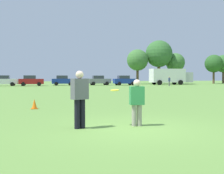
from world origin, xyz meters
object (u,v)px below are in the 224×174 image
(parked_car_mid_right, at_px, (63,80))
(box_truck, at_px, (170,76))
(frisbee, at_px, (115,90))
(parked_car_far_right, at_px, (124,80))
(bystander_sideline_watcher, at_px, (169,81))
(traffic_cone, at_px, (34,104))
(parked_car_near_right, at_px, (99,80))
(player_thrower, at_px, (80,96))
(player_defender, at_px, (137,100))
(parked_car_center, at_px, (31,81))
(parked_car_mid_left, at_px, (5,81))

(parked_car_mid_right, xyz_separation_m, box_truck, (21.11, -1.15, 0.83))
(frisbee, height_order, parked_car_far_right, parked_car_far_right)
(parked_car_far_right, xyz_separation_m, bystander_sideline_watcher, (5.88, -6.68, -0.01))
(box_truck, height_order, bystander_sideline_watcher, box_truck)
(traffic_cone, bearing_deg, box_truck, 55.26)
(parked_car_near_right, height_order, box_truck, box_truck)
(parked_car_far_right, distance_m, box_truck, 9.96)
(player_thrower, distance_m, player_defender, 1.78)
(parked_car_near_right, relative_size, bystander_sideline_watcher, 2.62)
(bystander_sideline_watcher, bearing_deg, parked_car_far_right, 131.36)
(player_thrower, xyz_separation_m, frisbee, (1.11, 0.14, 0.15))
(frisbee, height_order, parked_car_center, parked_car_center)
(parked_car_far_right, distance_m, bystander_sideline_watcher, 8.90)
(parked_car_center, height_order, parked_car_near_right, same)
(parked_car_center, height_order, parked_car_far_right, same)
(parked_car_center, bearing_deg, player_thrower, -86.87)
(player_defender, bearing_deg, parked_car_mid_right, 87.99)
(parked_car_far_right, bearing_deg, parked_car_mid_left, 176.37)
(frisbee, bearing_deg, parked_car_far_right, 72.15)
(parked_car_center, bearing_deg, traffic_cone, -88.52)
(frisbee, bearing_deg, bystander_sideline_watcher, 61.14)
(box_truck, xyz_separation_m, bystander_sideline_watcher, (-4.00, -7.65, -0.84))
(parked_car_mid_left, xyz_separation_m, parked_car_mid_right, (10.06, 0.76, 0.00))
(parked_car_center, height_order, bystander_sideline_watcher, parked_car_center)
(traffic_cone, relative_size, parked_car_mid_left, 0.11)
(parked_car_far_right, bearing_deg, box_truck, 5.60)
(frisbee, xyz_separation_m, parked_car_center, (-3.42, 42.13, -0.19))
(parked_car_near_right, bearing_deg, frisbee, -101.62)
(player_thrower, xyz_separation_m, traffic_cone, (-1.36, 5.65, -0.74))
(player_defender, distance_m, bystander_sideline_watcher, 39.88)
(player_defender, xyz_separation_m, parked_car_mid_right, (1.55, 44.04, 0.11))
(player_defender, relative_size, parked_car_mid_left, 0.34)
(player_thrower, height_order, parked_car_center, parked_car_center)
(traffic_cone, xyz_separation_m, parked_car_mid_left, (-5.37, 37.57, 0.69))
(traffic_cone, bearing_deg, parked_car_center, 91.48)
(parked_car_near_right, bearing_deg, parked_car_mid_left, -177.86)
(frisbee, distance_m, parked_car_mid_right, 43.90)
(player_thrower, relative_size, parked_car_near_right, 0.40)
(parked_car_near_right, relative_size, parked_car_far_right, 1.00)
(player_defender, height_order, frisbee, player_defender)
(parked_car_near_right, bearing_deg, bystander_sideline_watcher, -39.96)
(player_defender, bearing_deg, parked_car_near_right, 79.26)
(frisbee, relative_size, bystander_sideline_watcher, 0.17)
(parked_car_near_right, xyz_separation_m, parked_car_far_right, (4.45, -1.98, 0.00))
(parked_car_center, relative_size, parked_car_near_right, 1.00)
(bystander_sideline_watcher, bearing_deg, box_truck, 62.40)
(parked_car_mid_left, relative_size, box_truck, 0.50)
(player_defender, relative_size, parked_car_center, 0.34)
(bystander_sideline_watcher, bearing_deg, player_defender, -117.89)
(traffic_cone, relative_size, bystander_sideline_watcher, 0.30)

